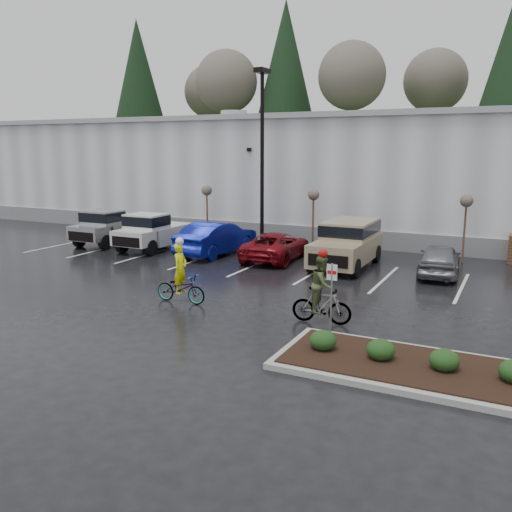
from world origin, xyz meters
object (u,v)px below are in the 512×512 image
at_px(car_red, 276,246).
at_px(suv_tan, 346,245).
at_px(pickup_silver, 114,226).
at_px(cyclist_olive, 322,296).
at_px(car_blue, 217,238).
at_px(sapling_east, 466,205).
at_px(fire_lane_sign, 331,292).
at_px(cyclist_hivis, 181,282).
at_px(sapling_mid, 313,198).
at_px(lamppost, 262,140).
at_px(pickup_white, 157,230).
at_px(car_grey, 440,259).
at_px(sapling_west, 207,193).

relative_size(car_red, suv_tan, 0.94).
height_order(pickup_silver, cyclist_olive, cyclist_olive).
relative_size(car_blue, suv_tan, 1.00).
bearing_deg(car_blue, sapling_east, -158.64).
bearing_deg(fire_lane_sign, cyclist_hivis, 167.54).
relative_size(pickup_silver, car_red, 1.08).
distance_m(fire_lane_sign, car_red, 11.21).
distance_m(sapling_mid, car_red, 3.96).
distance_m(lamppost, car_blue, 5.58).
height_order(lamppost, cyclist_hivis, lamppost).
bearing_deg(cyclist_olive, suv_tan, 6.25).
distance_m(sapling_mid, cyclist_olive, 12.52).
distance_m(pickup_white, suv_tan, 10.40).
distance_m(pickup_white, cyclist_hivis, 10.67).
bearing_deg(car_grey, lamppost, -17.89).
bearing_deg(pickup_silver, car_blue, -1.92).
distance_m(sapling_mid, car_grey, 7.88).
bearing_deg(cyclist_olive, pickup_silver, 55.75).
height_order(lamppost, pickup_silver, lamppost).
bearing_deg(sapling_mid, pickup_white, -155.64).
bearing_deg(suv_tan, cyclist_olive, -78.08).
xyz_separation_m(sapling_mid, pickup_white, (-7.54, -3.41, -1.75)).
height_order(sapling_west, car_grey, sapling_west).
bearing_deg(sapling_west, pickup_silver, -142.75).
distance_m(lamppost, fire_lane_sign, 14.78).
height_order(sapling_west, cyclist_hivis, sapling_west).
xyz_separation_m(suv_tan, cyclist_olive, (1.71, -8.10, -0.18)).
height_order(sapling_west, pickup_white, sapling_west).
height_order(pickup_white, cyclist_hivis, cyclist_hivis).
bearing_deg(pickup_white, car_red, 0.77).
xyz_separation_m(sapling_east, pickup_white, (-15.04, -3.41, -1.75)).
bearing_deg(sapling_west, car_blue, -52.35).
height_order(sapling_mid, pickup_white, sapling_mid).
height_order(sapling_west, fire_lane_sign, sapling_west).
distance_m(sapling_west, fire_lane_sign, 17.46).
relative_size(fire_lane_sign, suv_tan, 0.43).
relative_size(fire_lane_sign, car_grey, 0.55).
relative_size(suv_tan, cyclist_olive, 2.19).
bearing_deg(cyclist_hivis, pickup_silver, 49.11).
height_order(sapling_west, sapling_east, same).
relative_size(car_red, car_grey, 1.19).
height_order(car_red, cyclist_hivis, cyclist_hivis).
relative_size(pickup_silver, cyclist_olive, 2.24).
xyz_separation_m(fire_lane_sign, pickup_white, (-12.84, 9.39, -0.43)).
relative_size(car_blue, car_red, 1.06).
height_order(sapling_east, pickup_white, sapling_east).
xyz_separation_m(sapling_east, fire_lane_sign, (-2.20, -12.80, -1.32)).
distance_m(fire_lane_sign, car_blue, 13.13).
distance_m(suv_tan, cyclist_olive, 8.28).
distance_m(sapling_east, fire_lane_sign, 13.06).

